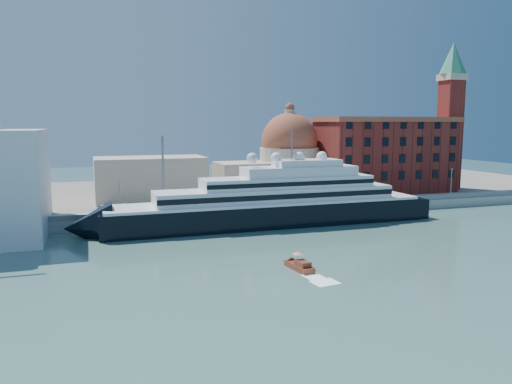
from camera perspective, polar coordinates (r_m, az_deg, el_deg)
name	(u,v)px	position (r m, az deg, el deg)	size (l,w,h in m)	color
ground	(299,250)	(93.56, 4.92, -6.57)	(400.00, 400.00, 0.00)	#39625A
quay	(244,212)	(124.48, -1.36, -2.35)	(180.00, 10.00, 2.50)	gray
land	(207,192)	(163.63, -5.65, -0.03)	(260.00, 72.00, 2.00)	slate
quay_fence	(250,208)	(119.93, -0.72, -1.84)	(180.00, 0.10, 1.20)	slate
superyacht	(259,207)	(113.65, 0.30, -1.74)	(84.31, 11.69, 25.20)	black
water_taxi	(300,265)	(80.82, 5.04, -8.37)	(2.88, 6.50, 2.98)	maroon
warehouse	(385,154)	(161.68, 14.55, 4.22)	(43.00, 19.00, 23.25)	maroon
campanile	(451,106)	(175.82, 21.37, 9.09)	(8.40, 8.40, 47.00)	maroon
church	(241,166)	(147.59, -1.75, 3.03)	(66.00, 18.00, 25.50)	beige
lamp_posts	(195,181)	(118.42, -6.98, 1.28)	(120.80, 2.40, 18.00)	slate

